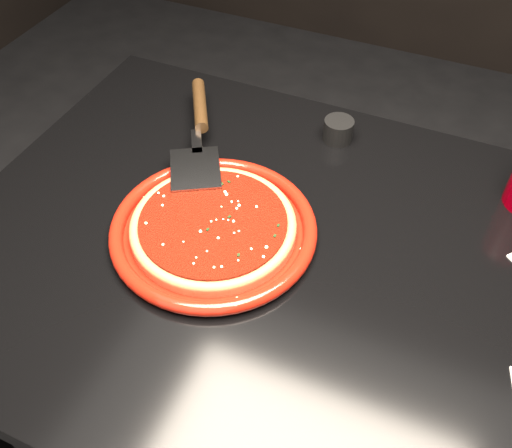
{
  "coord_description": "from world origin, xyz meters",
  "views": [
    {
      "loc": [
        0.12,
        -0.54,
        1.42
      ],
      "look_at": [
        -0.13,
        0.02,
        0.77
      ],
      "focal_mm": 40.0,
      "sensor_mm": 36.0,
      "label": 1
    }
  ],
  "objects": [
    {
      "name": "pizza_crust",
      "position": [
        -0.19,
        -0.01,
        0.77
      ],
      "size": [
        0.34,
        0.34,
        0.01
      ],
      "primitive_type": "cylinder",
      "rotation": [
        0.0,
        0.0,
        -0.39
      ],
      "color": "brown",
      "rests_on": "plate"
    },
    {
      "name": "pizza_sauce",
      "position": [
        -0.19,
        -0.01,
        0.78
      ],
      "size": [
        0.3,
        0.3,
        0.01
      ],
      "primitive_type": "cylinder",
      "rotation": [
        0.0,
        0.0,
        -0.39
      ],
      "color": "#691409",
      "rests_on": "plate"
    },
    {
      "name": "pizza_crust_rim",
      "position": [
        -0.19,
        -0.01,
        0.77
      ],
      "size": [
        0.34,
        0.34,
        0.02
      ],
      "primitive_type": "torus",
      "rotation": [
        0.0,
        0.0,
        -0.39
      ],
      "color": "brown",
      "rests_on": "plate"
    },
    {
      "name": "pizza_server",
      "position": [
        -0.3,
        0.17,
        0.79
      ],
      "size": [
        0.27,
        0.36,
        0.03
      ],
      "primitive_type": null,
      "rotation": [
        0.0,
        0.0,
        0.53
      ],
      "color": "#B7B9BE",
      "rests_on": "plate"
    },
    {
      "name": "parmesan_dusting",
      "position": [
        -0.19,
        -0.01,
        0.78
      ],
      "size": [
        0.22,
        0.22,
        0.01
      ],
      "primitive_type": null,
      "color": "#FFF6C6",
      "rests_on": "plate"
    },
    {
      "name": "table",
      "position": [
        0.0,
        0.0,
        0.38
      ],
      "size": [
        1.2,
        0.8,
        0.75
      ],
      "primitive_type": "cube",
      "color": "black",
      "rests_on": "floor"
    },
    {
      "name": "ramekin",
      "position": [
        -0.08,
        0.3,
        0.77
      ],
      "size": [
        0.07,
        0.07,
        0.04
      ],
      "primitive_type": "cylinder",
      "rotation": [
        0.0,
        0.0,
        -0.41
      ],
      "color": "black",
      "rests_on": "table"
    },
    {
      "name": "plate",
      "position": [
        -0.19,
        -0.01,
        0.76
      ],
      "size": [
        0.43,
        0.43,
        0.02
      ],
      "primitive_type": "cylinder",
      "rotation": [
        0.0,
        0.0,
        -0.39
      ],
      "color": "maroon",
      "rests_on": "table"
    },
    {
      "name": "basil_flecks",
      "position": [
        -0.19,
        -0.01,
        0.78
      ],
      "size": [
        0.21,
        0.21,
        0.0
      ],
      "primitive_type": null,
      "color": "black",
      "rests_on": "plate"
    }
  ]
}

